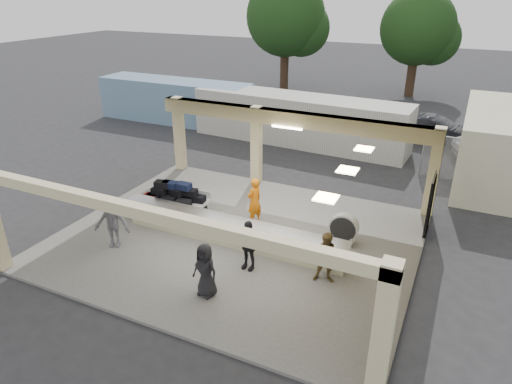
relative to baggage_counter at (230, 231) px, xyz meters
The scene contains 16 objects.
ground 0.77m from the baggage_counter, 90.00° to the left, with size 120.00×120.00×0.00m, color #252528.
pavilion 1.41m from the baggage_counter, 79.65° to the left, with size 12.01×10.00×3.55m.
baggage_counter is the anchor object (origin of this frame).
luggage_cart 3.14m from the baggage_counter, 160.93° to the left, with size 2.35×1.48×1.36m.
drum_fan 3.86m from the baggage_counter, 26.36° to the left, with size 0.99×0.55×1.10m.
baggage_handler 1.75m from the baggage_counter, 86.71° to the left, with size 0.66×0.36×1.80m, color orange.
passenger_a 3.67m from the baggage_counter, 10.53° to the right, with size 0.78×0.34×1.61m, color brown.
passenger_b 1.61m from the baggage_counter, 41.01° to the right, with size 0.97×0.35×1.66m, color black.
passenger_c 3.95m from the baggage_counter, 152.29° to the right, with size 1.20×0.42×1.86m, color #525257.
passenger_d 2.85m from the baggage_counter, 75.77° to the right, with size 0.80×0.33×1.63m, color black.
car_white_a 15.58m from the baggage_counter, 55.57° to the left, with size 2.44×5.15×1.47m, color silver.
car_dark 15.63m from the baggage_counter, 71.31° to the left, with size 1.58×4.48×1.49m, color black.
container_white 11.78m from the baggage_counter, 99.35° to the left, with size 12.22×2.44×2.65m, color silver.
container_blue 16.36m from the baggage_counter, 130.76° to the left, with size 10.19×2.45×2.65m, color #6786A5.
tree_left 26.31m from the baggage_counter, 107.30° to the left, with size 6.60×6.30×9.00m.
tree_mid 27.11m from the baggage_counter, 85.03° to the left, with size 6.00×5.60×8.00m.
Camera 1 is at (6.55, -12.30, 8.22)m, focal length 32.00 mm.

